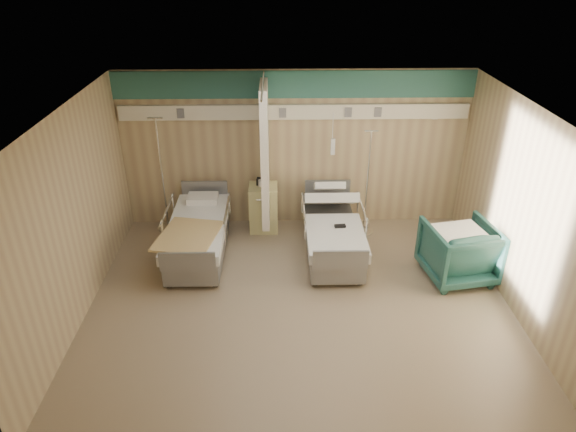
{
  "coord_description": "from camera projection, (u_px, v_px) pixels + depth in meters",
  "views": [
    {
      "loc": [
        -0.3,
        -5.97,
        4.58
      ],
      "look_at": [
        -0.15,
        0.6,
        1.1
      ],
      "focal_mm": 32.0,
      "sensor_mm": 36.0,
      "label": 1
    }
  ],
  "objects": [
    {
      "name": "toiletry_bag",
      "position": [
        263.0,
        181.0,
        9.0
      ],
      "size": [
        0.22,
        0.15,
        0.11
      ],
      "primitive_type": "cube",
      "rotation": [
        0.0,
        0.0,
        -0.09
      ],
      "color": "black",
      "rests_on": "bedside_cabinet"
    },
    {
      "name": "tan_blanket",
      "position": [
        188.0,
        236.0,
        7.83
      ],
      "size": [
        1.03,
        1.19,
        0.04
      ],
      "primitive_type": "cube",
      "rotation": [
        0.0,
        0.0,
        -0.2
      ],
      "color": "tan",
      "rests_on": "bed_left"
    },
    {
      "name": "call_remote",
      "position": [
        340.0,
        226.0,
        8.1
      ],
      "size": [
        0.18,
        0.09,
        0.04
      ],
      "primitive_type": "cube",
      "rotation": [
        0.0,
        0.0,
        0.09
      ],
      "color": "black",
      "rests_on": "bed_right"
    },
    {
      "name": "ground",
      "position": [
        299.0,
        302.0,
        7.43
      ],
      "size": [
        6.0,
        5.0,
        0.0
      ],
      "primitive_type": "cube",
      "color": "#89745E",
      "rests_on": "ground"
    },
    {
      "name": "white_cup",
      "position": [
        261.0,
        183.0,
        8.94
      ],
      "size": [
        0.1,
        0.1,
        0.12
      ],
      "primitive_type": "cylinder",
      "rotation": [
        0.0,
        0.0,
        -0.31
      ],
      "color": "white",
      "rests_on": "bedside_cabinet"
    },
    {
      "name": "bed_right",
      "position": [
        333.0,
        238.0,
        8.44
      ],
      "size": [
        1.0,
        2.16,
        0.63
      ],
      "primitive_type": null,
      "color": "silver",
      "rests_on": "ground"
    },
    {
      "name": "visitor_armchair",
      "position": [
        459.0,
        251.0,
        7.8
      ],
      "size": [
        1.12,
        1.15,
        0.91
      ],
      "primitive_type": "imported",
      "rotation": [
        0.0,
        0.0,
        3.31
      ],
      "color": "#20514B",
      "rests_on": "ground"
    },
    {
      "name": "waffle_blanket",
      "position": [
        462.0,
        223.0,
        7.58
      ],
      "size": [
        0.8,
        0.74,
        0.08
      ],
      "primitive_type": "cube",
      "rotation": [
        0.0,
        0.0,
        3.34
      ],
      "color": "white",
      "rests_on": "visitor_armchair"
    },
    {
      "name": "iv_stand_right",
      "position": [
        365.0,
        213.0,
        9.06
      ],
      "size": [
        0.34,
        0.34,
        1.91
      ],
      "rotation": [
        0.0,
        0.0,
        -0.08
      ],
      "color": "silver",
      "rests_on": "ground"
    },
    {
      "name": "iv_stand_left",
      "position": [
        166.0,
        208.0,
        9.16
      ],
      "size": [
        0.37,
        0.37,
        2.09
      ],
      "rotation": [
        0.0,
        0.0,
        0.36
      ],
      "color": "silver",
      "rests_on": "ground"
    },
    {
      "name": "bedside_cabinet",
      "position": [
        264.0,
        208.0,
        9.16
      ],
      "size": [
        0.5,
        0.48,
        0.85
      ],
      "primitive_type": "cube",
      "color": "#D3CC84",
      "rests_on": "ground"
    },
    {
      "name": "bed_left",
      "position": [
        199.0,
        239.0,
        8.4
      ],
      "size": [
        1.0,
        2.16,
        0.63
      ],
      "primitive_type": null,
      "color": "silver",
      "rests_on": "ground"
    },
    {
      "name": "room_walls",
      "position": [
        298.0,
        177.0,
        6.78
      ],
      "size": [
        6.04,
        5.04,
        2.82
      ],
      "color": "tan",
      "rests_on": "ground"
    }
  ]
}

